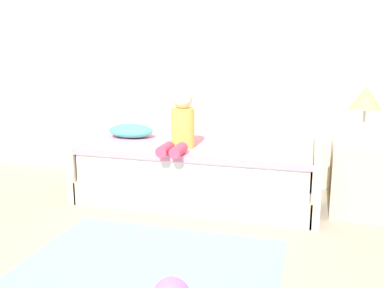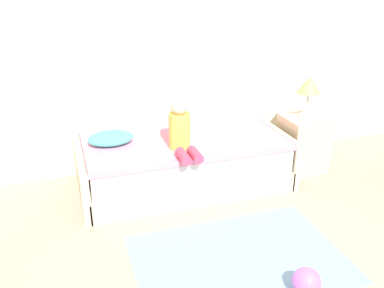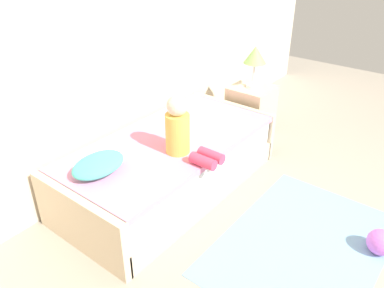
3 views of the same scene
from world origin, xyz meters
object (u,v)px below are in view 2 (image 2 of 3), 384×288
at_px(nightstand, 303,143).
at_px(child_figure, 181,129).
at_px(toy_ball, 307,282).
at_px(table_lamp, 309,87).
at_px(bed, 184,162).
at_px(pillow, 111,138).

relative_size(nightstand, child_figure, 1.18).
xyz_separation_m(child_figure, toy_ball, (0.43, -1.55, -0.61)).
bearing_deg(nightstand, table_lamp, 0.00).
distance_m(table_lamp, child_figure, 1.48).
bearing_deg(table_lamp, bed, 178.10).
distance_m(table_lamp, pillow, 2.10).
relative_size(bed, nightstand, 3.52).
relative_size(nightstand, table_lamp, 1.33).
bearing_deg(table_lamp, child_figure, -172.79).
distance_m(nightstand, toy_ball, 2.02).
bearing_deg(table_lamp, pillow, 175.98).
bearing_deg(table_lamp, toy_ball, -120.66).
xyz_separation_m(table_lamp, toy_ball, (-1.03, -1.73, -0.84)).
distance_m(bed, child_figure, 0.52).
bearing_deg(pillow, child_figure, -28.36).
distance_m(pillow, toy_ball, 2.19).
bearing_deg(toy_ball, child_figure, 105.36).
height_order(bed, child_figure, child_figure).
height_order(bed, toy_ball, bed).
xyz_separation_m(child_figure, pillow, (-0.61, 0.33, -0.14)).
height_order(child_figure, pillow, child_figure).
height_order(nightstand, pillow, pillow).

